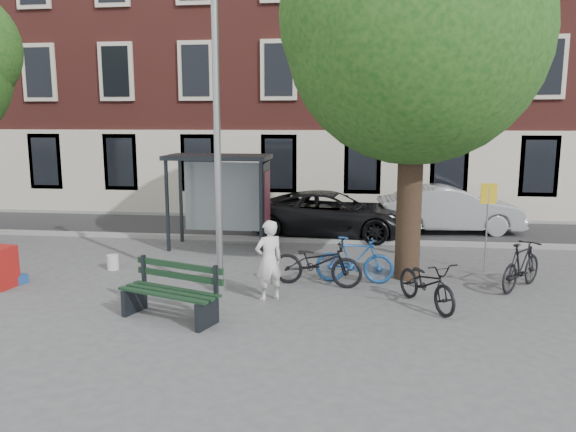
{
  "coord_description": "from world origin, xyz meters",
  "views": [
    {
      "loc": [
        2.84,
        -11.18,
        3.61
      ],
      "look_at": [
        1.27,
        1.42,
        1.4
      ],
      "focal_mm": 35.0,
      "sensor_mm": 36.0,
      "label": 1
    }
  ],
  "objects_px": {
    "car_silver": "(449,209)",
    "painter": "(269,260)",
    "bench": "(171,294)",
    "bike_a": "(317,262)",
    "bike_d": "(521,266)",
    "bike_b": "(355,260)",
    "car_dark": "(331,214)",
    "bus_shelter": "(233,180)",
    "lamppost": "(218,160)",
    "notice_sign": "(488,207)",
    "bike_c": "(427,283)"
  },
  "relations": [
    {
      "from": "painter",
      "to": "notice_sign",
      "type": "height_order",
      "value": "notice_sign"
    },
    {
      "from": "bus_shelter",
      "to": "notice_sign",
      "type": "bearing_deg",
      "value": -15.88
    },
    {
      "from": "bench",
      "to": "bike_b",
      "type": "xyz_separation_m",
      "value": [
        3.29,
        2.7,
        0.06
      ]
    },
    {
      "from": "bench",
      "to": "car_dark",
      "type": "height_order",
      "value": "car_dark"
    },
    {
      "from": "painter",
      "to": "bike_c",
      "type": "bearing_deg",
      "value": 143.3
    },
    {
      "from": "bike_b",
      "to": "car_silver",
      "type": "relative_size",
      "value": 0.38
    },
    {
      "from": "bench",
      "to": "bike_c",
      "type": "bearing_deg",
      "value": 35.1
    },
    {
      "from": "bench",
      "to": "bike_a",
      "type": "bearing_deg",
      "value": 64.08
    },
    {
      "from": "lamppost",
      "to": "car_silver",
      "type": "bearing_deg",
      "value": 50.67
    },
    {
      "from": "bike_a",
      "to": "bus_shelter",
      "type": "bearing_deg",
      "value": 46.08
    },
    {
      "from": "lamppost",
      "to": "notice_sign",
      "type": "relative_size",
      "value": 2.88
    },
    {
      "from": "bike_c",
      "to": "bench",
      "type": "bearing_deg",
      "value": 167.25
    },
    {
      "from": "bus_shelter",
      "to": "bike_c",
      "type": "relative_size",
      "value": 1.57
    },
    {
      "from": "car_silver",
      "to": "notice_sign",
      "type": "bearing_deg",
      "value": 175.46
    },
    {
      "from": "bike_b",
      "to": "bike_c",
      "type": "xyz_separation_m",
      "value": [
        1.4,
        -1.46,
        -0.05
      ]
    },
    {
      "from": "bus_shelter",
      "to": "bench",
      "type": "relative_size",
      "value": 1.41
    },
    {
      "from": "bus_shelter",
      "to": "notice_sign",
      "type": "height_order",
      "value": "bus_shelter"
    },
    {
      "from": "car_silver",
      "to": "car_dark",
      "type": "bearing_deg",
      "value": 99.92
    },
    {
      "from": "bike_a",
      "to": "bike_c",
      "type": "relative_size",
      "value": 1.1
    },
    {
      "from": "bus_shelter",
      "to": "bike_c",
      "type": "height_order",
      "value": "bus_shelter"
    },
    {
      "from": "lamppost",
      "to": "bike_d",
      "type": "bearing_deg",
      "value": 8.4
    },
    {
      "from": "bike_c",
      "to": "car_dark",
      "type": "distance_m",
      "value": 6.84
    },
    {
      "from": "bike_d",
      "to": "notice_sign",
      "type": "relative_size",
      "value": 0.82
    },
    {
      "from": "bench",
      "to": "car_silver",
      "type": "relative_size",
      "value": 0.45
    },
    {
      "from": "car_silver",
      "to": "notice_sign",
      "type": "xyz_separation_m",
      "value": [
        0.11,
        -4.79,
        0.84
      ]
    },
    {
      "from": "car_silver",
      "to": "painter",
      "type": "bearing_deg",
      "value": 142.26
    },
    {
      "from": "car_silver",
      "to": "bus_shelter",
      "type": "bearing_deg",
      "value": 108.93
    },
    {
      "from": "lamppost",
      "to": "painter",
      "type": "distance_m",
      "value": 2.3
    },
    {
      "from": "bike_b",
      "to": "car_silver",
      "type": "bearing_deg",
      "value": -23.24
    },
    {
      "from": "bike_b",
      "to": "bike_d",
      "type": "bearing_deg",
      "value": -87.87
    },
    {
      "from": "bench",
      "to": "bike_a",
      "type": "height_order",
      "value": "bike_a"
    },
    {
      "from": "bus_shelter",
      "to": "notice_sign",
      "type": "xyz_separation_m",
      "value": [
        6.49,
        -1.85,
        -0.34
      ]
    },
    {
      "from": "bus_shelter",
      "to": "bike_a",
      "type": "height_order",
      "value": "bus_shelter"
    },
    {
      "from": "car_silver",
      "to": "lamppost",
      "type": "bearing_deg",
      "value": 134.83
    },
    {
      "from": "lamppost",
      "to": "bike_c",
      "type": "bearing_deg",
      "value": -6.57
    },
    {
      "from": "bus_shelter",
      "to": "bike_a",
      "type": "bearing_deg",
      "value": -52.94
    },
    {
      "from": "bike_b",
      "to": "bike_d",
      "type": "distance_m",
      "value": 3.54
    },
    {
      "from": "bike_a",
      "to": "bike_b",
      "type": "bearing_deg",
      "value": -59.09
    },
    {
      "from": "bike_b",
      "to": "notice_sign",
      "type": "height_order",
      "value": "notice_sign"
    },
    {
      "from": "painter",
      "to": "bike_d",
      "type": "bearing_deg",
      "value": 158.91
    },
    {
      "from": "bench",
      "to": "bike_a",
      "type": "relative_size",
      "value": 1.02
    },
    {
      "from": "bike_b",
      "to": "notice_sign",
      "type": "relative_size",
      "value": 0.82
    },
    {
      "from": "bus_shelter",
      "to": "bike_d",
      "type": "height_order",
      "value": "bus_shelter"
    },
    {
      "from": "bench",
      "to": "notice_sign",
      "type": "distance_m",
      "value": 7.59
    },
    {
      "from": "bike_b",
      "to": "car_dark",
      "type": "xyz_separation_m",
      "value": [
        -0.76,
        5.02,
        0.17
      ]
    },
    {
      "from": "lamppost",
      "to": "bike_a",
      "type": "bearing_deg",
      "value": 18.04
    },
    {
      "from": "bike_d",
      "to": "car_dark",
      "type": "bearing_deg",
      "value": -10.73
    },
    {
      "from": "bike_a",
      "to": "bike_b",
      "type": "xyz_separation_m",
      "value": [
        0.81,
        0.33,
        -0.0
      ]
    },
    {
      "from": "bike_d",
      "to": "bike_b",
      "type": "bearing_deg",
      "value": 38.3
    },
    {
      "from": "car_dark",
      "to": "notice_sign",
      "type": "height_order",
      "value": "notice_sign"
    }
  ]
}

